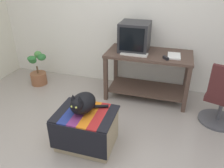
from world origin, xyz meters
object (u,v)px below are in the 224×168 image
at_px(keyboard, 134,54).
at_px(ottoman_with_blanket, 86,129).
at_px(tv_monitor, 135,37).
at_px(stapler, 166,58).
at_px(desk, 148,68).
at_px(potted_plant, 38,72).
at_px(office_chair, 223,99).
at_px(book, 174,56).
at_px(cat, 82,103).

relative_size(keyboard, ottoman_with_blanket, 0.59).
bearing_deg(tv_monitor, stapler, -26.46).
xyz_separation_m(desk, ottoman_with_blanket, (-0.51, -1.34, -0.29)).
height_order(ottoman_with_blanket, potted_plant, potted_plant).
relative_size(keyboard, potted_plant, 0.66).
distance_m(keyboard, office_chair, 1.36).
bearing_deg(stapler, office_chair, -53.81).
bearing_deg(ottoman_with_blanket, tv_monitor, 79.44).
bearing_deg(office_chair, tv_monitor, -3.85).
bearing_deg(book, tv_monitor, 167.88).
xyz_separation_m(book, ottoman_with_blanket, (-0.88, -1.29, -0.55)).
height_order(book, ottoman_with_blanket, book).
bearing_deg(tv_monitor, potted_plant, -174.03).
distance_m(ottoman_with_blanket, office_chair, 1.81).
bearing_deg(tv_monitor, keyboard, -77.66).
relative_size(cat, potted_plant, 0.67).
height_order(keyboard, ottoman_with_blanket, keyboard).
height_order(cat, potted_plant, cat).
bearing_deg(stapler, desk, 106.69).
height_order(potted_plant, stapler, stapler).
height_order(cat, office_chair, office_chair).
relative_size(cat, office_chair, 0.46).
bearing_deg(office_chair, desk, -5.63).
bearing_deg(potted_plant, office_chair, -6.22).
bearing_deg(stapler, cat, -162.05).
distance_m(cat, stapler, 1.40).
distance_m(desk, potted_plant, 1.98).
bearing_deg(stapler, tv_monitor, 117.08).
bearing_deg(cat, potted_plant, 143.46).
xyz_separation_m(keyboard, office_chair, (1.26, -0.30, -0.39)).
distance_m(keyboard, ottoman_with_blanket, 1.35).
distance_m(tv_monitor, stapler, 0.60).
bearing_deg(ottoman_with_blanket, keyboard, 75.66).
bearing_deg(potted_plant, tv_monitor, 5.87).
xyz_separation_m(book, cat, (-0.92, -1.27, -0.21)).
bearing_deg(cat, keyboard, 77.54).
bearing_deg(potted_plant, stapler, -2.02).
distance_m(potted_plant, stapler, 2.29).
relative_size(office_chair, stapler, 8.09).
relative_size(book, cat, 0.68).
distance_m(desk, office_chair, 1.16).
distance_m(desk, ottoman_with_blanket, 1.46).
height_order(book, office_chair, office_chair).
height_order(tv_monitor, ottoman_with_blanket, tv_monitor).
height_order(tv_monitor, potted_plant, tv_monitor).
xyz_separation_m(ottoman_with_blanket, cat, (-0.04, 0.02, 0.34)).
distance_m(keyboard, book, 0.58).
relative_size(book, office_chair, 0.31).
bearing_deg(keyboard, office_chair, -12.22).
height_order(book, potted_plant, book).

